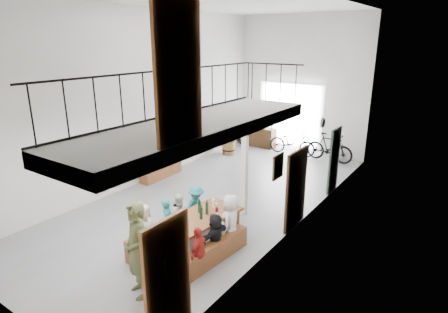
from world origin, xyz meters
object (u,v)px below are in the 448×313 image
Objects in this scene: bicycle_near at (292,142)px; serving_counter at (258,137)px; bench_inner at (169,234)px; tasting_table at (194,223)px; oak_barrel at (229,145)px; side_bench at (161,171)px; host_standing at (137,250)px.

serving_counter is at bearing 77.31° from bicycle_near.
serving_counter reaches higher than bench_inner.
oak_barrel is at bearing 123.24° from tasting_table.
tasting_table is 3.00× the size of oak_barrel.
side_bench is 1.05× the size of serving_counter.
bench_inner is at bearing -70.88° from serving_counter.
bicycle_near is at bearing 33.16° from oak_barrel.
host_standing is at bearing -69.42° from serving_counter.
oak_barrel is 0.41× the size of bicycle_near.
tasting_table is 0.82m from bench_inner.
side_bench is 2.12× the size of oak_barrel.
bicycle_near reaches higher than bench_inner.
serving_counter is at bearing 115.87° from tasting_table.
bicycle_near is (-1.43, 9.72, -0.41)m from host_standing.
host_standing reaches higher than serving_counter.
side_bench is at bearing 147.39° from tasting_table.
host_standing is at bearing -60.86° from bench_inner.
oak_barrel reaches higher than side_bench.
serving_counter is 0.83× the size of bicycle_near.
bicycle_near is at bearing 104.76° from tasting_table.
bench_inner is (-0.67, -0.09, -0.45)m from tasting_table.
bench_inner is 1.30× the size of side_bench.
oak_barrel is 0.44× the size of host_standing.
tasting_table is 8.90m from serving_counter.
bicycle_near is at bearing 98.92° from bench_inner.
tasting_table is at bearing -61.97° from oak_barrel.
bicycle_near reaches higher than side_bench.
tasting_table reaches higher than side_bench.
tasting_table is at bearing -66.54° from serving_counter.
serving_counter is 10.56m from host_standing.
tasting_table reaches higher than bench_inner.
bench_inner is 7.26m from oak_barrel.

